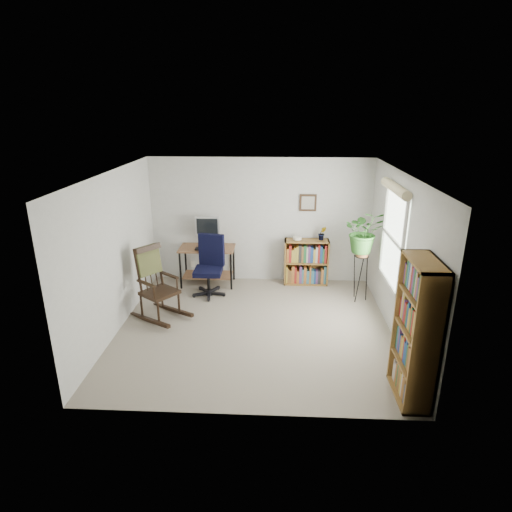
# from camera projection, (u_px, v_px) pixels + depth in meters

# --- Properties ---
(floor) EXTENTS (4.20, 4.00, 0.00)m
(floor) POSITION_uv_depth(u_px,v_px,m) (255.00, 328.00, 6.69)
(floor) COLOR gray
(floor) RESTS_ON ground
(ceiling) EXTENTS (4.20, 4.00, 0.00)m
(ceiling) POSITION_uv_depth(u_px,v_px,m) (255.00, 173.00, 5.90)
(ceiling) COLOR silver
(ceiling) RESTS_ON ground
(wall_back) EXTENTS (4.20, 0.00, 2.40)m
(wall_back) POSITION_uv_depth(u_px,v_px,m) (260.00, 221.00, 8.18)
(wall_back) COLOR beige
(wall_back) RESTS_ON ground
(wall_front) EXTENTS (4.20, 0.00, 2.40)m
(wall_front) POSITION_uv_depth(u_px,v_px,m) (244.00, 319.00, 4.41)
(wall_front) COLOR beige
(wall_front) RESTS_ON ground
(wall_left) EXTENTS (0.00, 4.00, 2.40)m
(wall_left) POSITION_uv_depth(u_px,v_px,m) (115.00, 253.00, 6.39)
(wall_left) COLOR beige
(wall_left) RESTS_ON ground
(wall_right) EXTENTS (0.00, 4.00, 2.40)m
(wall_right) POSITION_uv_depth(u_px,v_px,m) (399.00, 258.00, 6.20)
(wall_right) COLOR beige
(wall_right) RESTS_ON ground
(window) EXTENTS (0.12, 1.20, 1.50)m
(window) POSITION_uv_depth(u_px,v_px,m) (393.00, 239.00, 6.41)
(window) COLOR silver
(window) RESTS_ON wall_right
(desk) EXTENTS (1.04, 0.57, 0.75)m
(desk) POSITION_uv_depth(u_px,v_px,m) (208.00, 266.00, 8.22)
(desk) COLOR brown
(desk) RESTS_ON floor
(monitor) EXTENTS (0.46, 0.16, 0.56)m
(monitor) POSITION_uv_depth(u_px,v_px,m) (208.00, 231.00, 8.13)
(monitor) COLOR silver
(monitor) RESTS_ON desk
(keyboard) EXTENTS (0.40, 0.15, 0.02)m
(keyboard) POSITION_uv_depth(u_px,v_px,m) (206.00, 249.00, 7.98)
(keyboard) COLOR black
(keyboard) RESTS_ON desk
(office_chair) EXTENTS (0.71, 0.71, 1.12)m
(office_chair) POSITION_uv_depth(u_px,v_px,m) (208.00, 266.00, 7.67)
(office_chair) COLOR black
(office_chair) RESTS_ON floor
(rocking_chair) EXTENTS (1.21, 1.13, 1.21)m
(rocking_chair) POSITION_uv_depth(u_px,v_px,m) (159.00, 283.00, 6.83)
(rocking_chair) COLOR black
(rocking_chair) RESTS_ON floor
(low_bookshelf) EXTENTS (0.84, 0.28, 0.89)m
(low_bookshelf) POSITION_uv_depth(u_px,v_px,m) (306.00, 262.00, 8.22)
(low_bookshelf) COLOR olive
(low_bookshelf) RESTS_ON floor
(tall_bookshelf) EXTENTS (0.32, 0.75, 1.72)m
(tall_bookshelf) POSITION_uv_depth(u_px,v_px,m) (416.00, 332.00, 4.84)
(tall_bookshelf) COLOR olive
(tall_bookshelf) RESTS_ON floor
(plant_stand) EXTENTS (0.33, 0.33, 0.97)m
(plant_stand) POSITION_uv_depth(u_px,v_px,m) (360.00, 275.00, 7.50)
(plant_stand) COLOR black
(plant_stand) RESTS_ON floor
(spider_plant) EXTENTS (1.69, 1.88, 1.47)m
(spider_plant) POSITION_uv_depth(u_px,v_px,m) (366.00, 211.00, 7.12)
(spider_plant) COLOR #2B6322
(spider_plant) RESTS_ON plant_stand
(potted_plant_small) EXTENTS (0.13, 0.24, 0.11)m
(potted_plant_small) POSITION_uv_depth(u_px,v_px,m) (322.00, 237.00, 8.05)
(potted_plant_small) COLOR #2B6322
(potted_plant_small) RESTS_ON low_bookshelf
(framed_picture) EXTENTS (0.32, 0.04, 0.32)m
(framed_picture) POSITION_uv_depth(u_px,v_px,m) (308.00, 203.00, 7.99)
(framed_picture) COLOR black
(framed_picture) RESTS_ON wall_back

